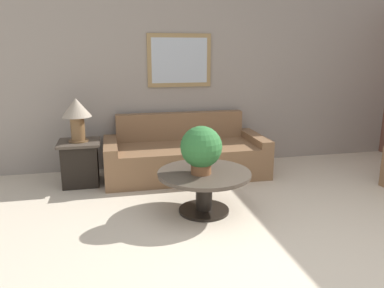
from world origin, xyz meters
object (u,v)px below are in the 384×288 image
at_px(couch_main, 185,156).
at_px(potted_plant_on_table, 201,148).
at_px(coffee_table, 204,183).
at_px(table_lamp, 77,113).
at_px(side_table, 80,162).

bearing_deg(couch_main, potted_plant_on_table, -94.22).
height_order(coffee_table, table_lamp, table_lamp).
xyz_separation_m(couch_main, side_table, (-1.44, -0.09, 0.02)).
xyz_separation_m(coffee_table, side_table, (-1.39, 1.22, -0.04)).
distance_m(couch_main, coffee_table, 1.31).
bearing_deg(side_table, potted_plant_on_table, -43.42).
relative_size(couch_main, table_lamp, 3.97).
bearing_deg(table_lamp, couch_main, 3.50).
distance_m(couch_main, table_lamp, 1.60).
relative_size(table_lamp, potted_plant_on_table, 1.10).
distance_m(couch_main, potted_plant_on_table, 1.44).
bearing_deg(table_lamp, side_table, 0.00).
xyz_separation_m(coffee_table, table_lamp, (-1.39, 1.22, 0.63)).
distance_m(coffee_table, potted_plant_on_table, 0.41).
xyz_separation_m(side_table, potted_plant_on_table, (1.34, -1.27, 0.44)).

